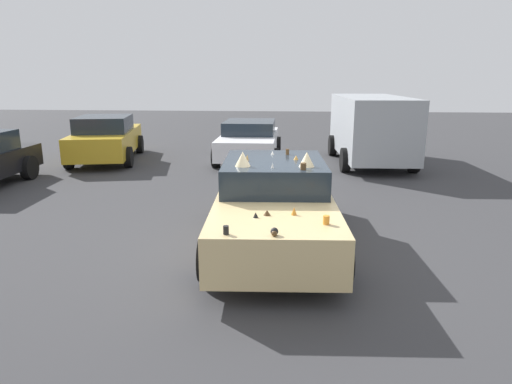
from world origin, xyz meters
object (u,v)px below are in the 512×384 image
parked_van_far_left (371,126)px  parked_sedan_behind_right (106,138)px  parked_sedan_near_left (249,140)px  art_car_decorated (274,203)px

parked_van_far_left → parked_sedan_behind_right: parked_van_far_left is taller
parked_sedan_near_left → parked_sedan_behind_right: 4.79m
art_car_decorated → parked_sedan_near_left: (7.82, 1.15, -0.03)m
parked_van_far_left → parked_sedan_behind_right: bearing=-91.2°
art_car_decorated → parked_sedan_near_left: 7.90m
art_car_decorated → parked_sedan_behind_right: bearing=-144.0°
parked_van_far_left → parked_sedan_near_left: 4.00m
parked_van_far_left → parked_sedan_near_left: size_ratio=1.14×
art_car_decorated → parked_sedan_near_left: bearing=-174.6°
parked_van_far_left → parked_sedan_behind_right: (-0.19, 8.72, -0.45)m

